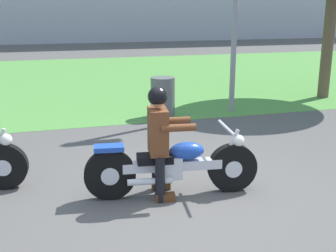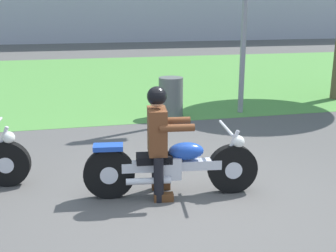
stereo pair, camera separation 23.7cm
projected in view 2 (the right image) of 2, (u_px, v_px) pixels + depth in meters
name	position (u px, v px, depth m)	size (l,w,h in m)	color
ground	(179.00, 199.00, 5.31)	(120.00, 120.00, 0.00)	#565451
grass_verge	(105.00, 78.00, 14.33)	(60.00, 12.00, 0.01)	#549342
motorcycle_lead	(172.00, 166.00, 5.33)	(2.18, 0.66, 0.87)	black
rider_lead	(159.00, 134.00, 5.20)	(0.59, 0.51, 1.40)	black
trash_can	(171.00, 97.00, 9.19)	(0.52, 0.52, 0.86)	#595E5B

